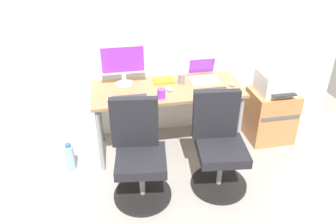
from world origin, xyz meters
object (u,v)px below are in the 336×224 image
printer (276,82)px  open_laptop (203,74)px  office_chair_left (139,156)px  desktop_monitor (123,62)px  coffee_mug (161,94)px  water_bottle_on_floor (70,157)px  side_cabinet (270,115)px  office_chair_right (219,146)px

printer → open_laptop: 0.80m
office_chair_left → open_laptop: bearing=45.1°
desktop_monitor → coffee_mug: bearing=-49.5°
office_chair_left → water_bottle_on_floor: 0.86m
side_cabinet → coffee_mug: (-1.30, -0.17, 0.49)m
desktop_monitor → office_chair_left: bearing=-86.9°
desktop_monitor → coffee_mug: desktop_monitor is taller
office_chair_right → printer: size_ratio=2.35×
open_laptop → office_chair_left: bearing=-134.9°
office_chair_left → side_cabinet: 1.71m
office_chair_left → side_cabinet: bearing=21.5°
office_chair_left → office_chair_right: (0.74, 0.00, 0.00)m
office_chair_left → side_cabinet: (1.58, 0.62, -0.12)m
coffee_mug → office_chair_left: bearing=-121.9°
office_chair_left → printer: office_chair_left is taller
open_laptop → side_cabinet: bearing=-13.7°
office_chair_left → desktop_monitor: size_ratio=1.96×
office_chair_left → office_chair_right: 0.74m
water_bottle_on_floor → open_laptop: open_laptop is taller
office_chair_left → desktop_monitor: bearing=93.1°
office_chair_right → coffee_mug: size_ratio=10.22×
coffee_mug → open_laptop: bearing=34.1°
printer → water_bottle_on_floor: size_ratio=1.29×
coffee_mug → printer: bearing=7.3°
office_chair_left → open_laptop: (0.81, 0.81, 0.37)m
printer → desktop_monitor: desktop_monitor is taller
side_cabinet → desktop_monitor: bearing=172.3°
office_chair_right → office_chair_left: bearing=-180.0°
open_laptop → office_chair_right: bearing=-94.7°
office_chair_right → side_cabinet: (0.84, 0.62, -0.12)m
office_chair_left → open_laptop: size_ratio=3.03×
open_laptop → coffee_mug: (-0.53, -0.36, -0.01)m
side_cabinet → desktop_monitor: 1.78m
side_cabinet → desktop_monitor: desktop_monitor is taller
office_chair_left → office_chair_right: bearing=0.0°
office_chair_left → printer: bearing=21.5°
office_chair_left → desktop_monitor: desktop_monitor is taller
office_chair_right → desktop_monitor: (-0.79, 0.84, 0.57)m
open_laptop → coffee_mug: bearing=-145.9°
printer → open_laptop: bearing=166.2°
office_chair_left → open_laptop: 1.21m
office_chair_left → coffee_mug: size_ratio=10.22×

